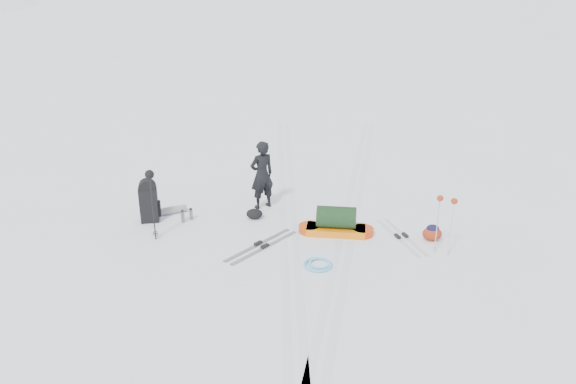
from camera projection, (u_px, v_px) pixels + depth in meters
The scene contains 13 objects.
ground at pixel (289, 242), 11.41m from camera, with size 200.00×200.00×0.00m, color white.
ski_tracks at pixel (319, 224), 12.19m from camera, with size 3.38×17.97×0.01m.
skier at pixel (262, 175), 12.73m from camera, with size 0.58×0.38×1.60m, color black.
pulk_sled at pixel (336, 223), 11.70m from camera, with size 1.60×0.60×0.60m.
expedition_rucksack at pixel (152, 201), 12.21m from camera, with size 0.93×0.82×0.98m.
ski_poles_black at pixel (150, 183), 11.11m from camera, with size 0.18×0.21×1.50m.
ski_poles_silver at pixel (446, 206), 10.57m from camera, with size 0.36×0.25×1.22m.
touring_skis_grey at pixel (261, 246), 11.24m from camera, with size 1.36×1.62×0.07m.
touring_skis_white at pixel (401, 237), 11.60m from camera, with size 0.87×1.75×0.07m.
rope_coil at pixel (318, 264), 10.53m from camera, with size 0.67×0.67×0.07m.
small_daypack at pixel (432, 233), 11.44m from camera, with size 0.49×0.46×0.34m.
thermos_pair at pixel (187, 215), 12.30m from camera, with size 0.22×0.23×0.29m.
stuff_sack at pixel (254, 214), 12.42m from camera, with size 0.40×0.32×0.23m.
Camera 1 is at (0.46, -10.14, 5.31)m, focal length 35.00 mm.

